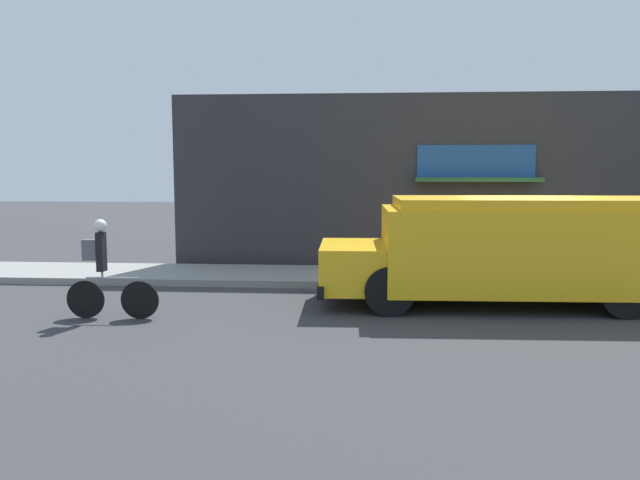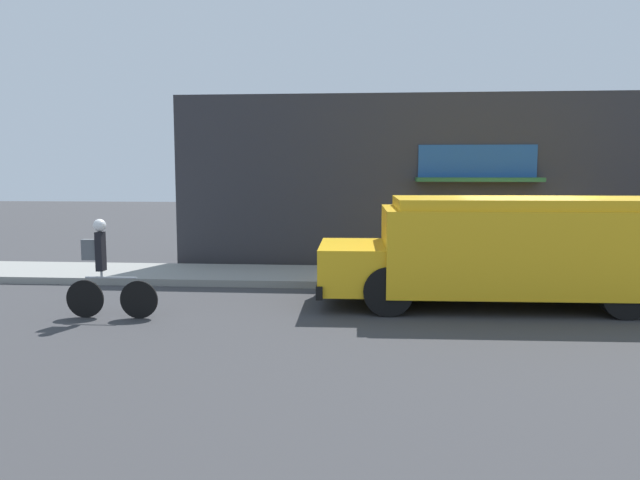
{
  "view_description": "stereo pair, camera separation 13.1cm",
  "coord_description": "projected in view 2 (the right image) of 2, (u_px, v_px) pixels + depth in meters",
  "views": [
    {
      "loc": [
        -3.29,
        -13.39,
        2.61
      ],
      "look_at": [
        -4.26,
        -0.2,
        1.1
      ],
      "focal_mm": 35.0,
      "sensor_mm": 36.0,
      "label": 1
    },
    {
      "loc": [
        -3.16,
        -13.38,
        2.61
      ],
      "look_at": [
        -4.26,
        -0.2,
        1.1
      ],
      "focal_mm": 35.0,
      "sensor_mm": 36.0,
      "label": 2
    }
  ],
  "objects": [
    {
      "name": "sidewalk",
      "position": [
        508.0,
        279.0,
        14.42
      ],
      "size": [
        28.0,
        2.32,
        0.16
      ],
      "color": "gray",
      "rests_on": "ground_plane"
    },
    {
      "name": "cyclist",
      "position": [
        104.0,
        270.0,
        10.89
      ],
      "size": [
        1.64,
        0.22,
        1.75
      ],
      "rotation": [
        0.0,
        0.0,
        0.01
      ],
      "color": "black",
      "rests_on": "ground_plane"
    },
    {
      "name": "ground_plane",
      "position": [
        520.0,
        292.0,
        13.28
      ],
      "size": [
        70.0,
        70.0,
        0.0
      ],
      "primitive_type": "plane",
      "color": "#38383A"
    },
    {
      "name": "storefront",
      "position": [
        497.0,
        183.0,
        15.69
      ],
      "size": [
        16.6,
        0.81,
        4.51
      ],
      "color": "#2D2D33",
      "rests_on": "ground_plane"
    },
    {
      "name": "school_bus",
      "position": [
        509.0,
        248.0,
        11.86
      ],
      "size": [
        6.73,
        2.79,
        2.07
      ],
      "rotation": [
        0.0,
        0.0,
        0.03
      ],
      "color": "yellow",
      "rests_on": "ground_plane"
    }
  ]
}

